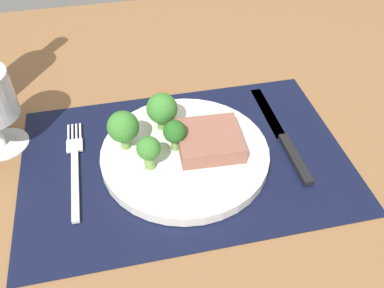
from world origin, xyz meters
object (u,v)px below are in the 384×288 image
(plate, at_px, (185,154))
(steak, at_px, (209,139))
(fork, at_px, (75,166))
(knife, at_px, (284,139))

(plate, xyz_separation_m, steak, (0.04, 0.00, 0.02))
(steak, relative_size, fork, 0.47)
(plate, relative_size, steak, 2.71)
(plate, height_order, steak, steak)
(plate, height_order, knife, plate)
(fork, relative_size, knife, 0.83)
(fork, height_order, knife, knife)
(plate, bearing_deg, fork, 174.86)
(knife, bearing_deg, plate, 178.91)
(fork, bearing_deg, knife, 0.63)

